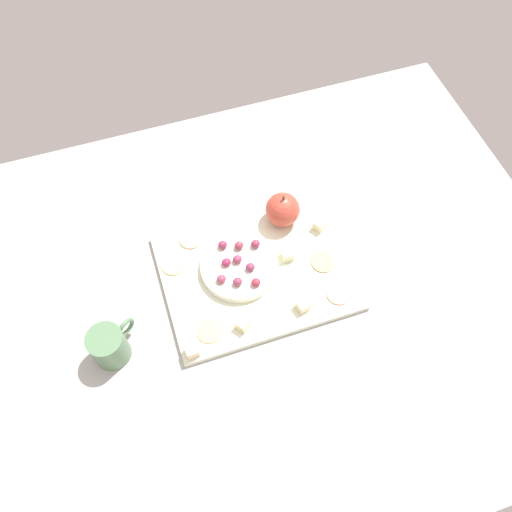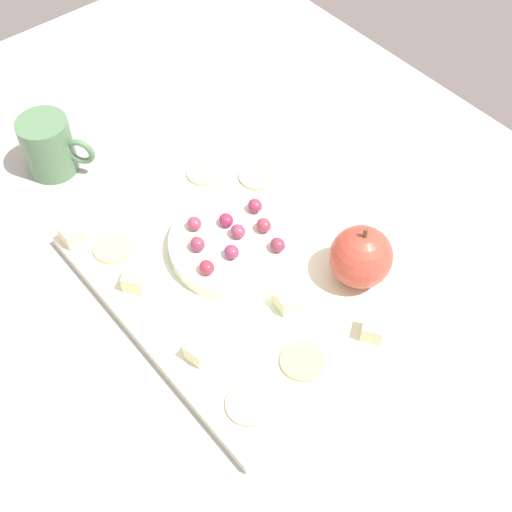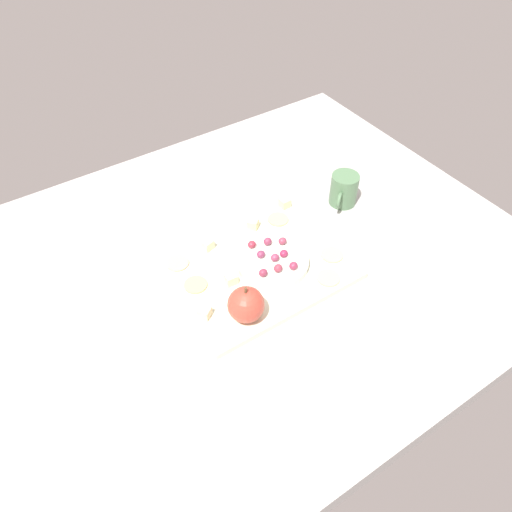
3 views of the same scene
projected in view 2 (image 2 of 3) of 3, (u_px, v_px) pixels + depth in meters
table at (220, 311)px, 82.39cm from camera, size 123.50×98.90×4.69cm
platter at (242, 275)px, 81.80cm from camera, size 37.13×28.97×1.50cm
serving_dish at (234, 244)px, 82.46cm from camera, size 15.39×15.39×1.95cm
apple_whole at (361, 257)px, 77.97cm from camera, size 7.19×7.19×7.19cm
apple_stem at (365, 233)px, 74.66cm from camera, size 0.50×0.50×1.20cm
cheese_cube_0 at (373, 330)px, 74.99cm from camera, size 3.15×3.15×2.27cm
cheese_cube_1 at (134, 280)px, 79.01cm from camera, size 3.18×3.18×2.27cm
cheese_cube_2 at (287, 300)px, 77.33cm from camera, size 2.48×2.48×2.27cm
cheese_cube_3 at (71, 235)px, 83.14cm from camera, size 2.39×2.39×2.27cm
cheese_cube_4 at (198, 351)px, 73.34cm from camera, size 2.72×2.72×2.27cm
cracker_0 at (205, 172)px, 90.90cm from camera, size 4.85×4.85×0.40cm
cracker_1 at (303, 361)px, 73.70cm from camera, size 4.85×4.85×0.40cm
cracker_2 at (249, 404)px, 70.62cm from camera, size 4.85×4.85×0.40cm
cracker_3 at (257, 176)px, 90.45cm from camera, size 4.85×4.85×0.40cm
cracker_4 at (113, 247)px, 83.16cm from camera, size 4.85×4.85×0.40cm
grape_0 at (232, 252)px, 79.54cm from camera, size 1.85×1.67×1.54cm
grape_1 at (204, 269)px, 78.01cm from camera, size 1.85×1.67×1.55cm
grape_2 at (264, 225)px, 81.88cm from camera, size 1.85×1.67×1.71cm
grape_3 at (194, 223)px, 82.15cm from camera, size 1.85×1.67×1.56cm
grape_4 at (255, 206)px, 83.81cm from camera, size 1.85×1.67×1.67cm
grape_5 at (238, 231)px, 81.38cm from camera, size 1.85×1.67×1.60cm
grape_6 at (226, 220)px, 82.50cm from camera, size 1.85×1.67×1.52cm
grape_7 at (197, 244)px, 80.14cm from camera, size 1.85×1.67×1.70cm
grape_8 at (278, 245)px, 80.09cm from camera, size 1.85×1.67×1.66cm
cup at (49, 146)px, 90.68cm from camera, size 8.83×7.49×7.93cm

